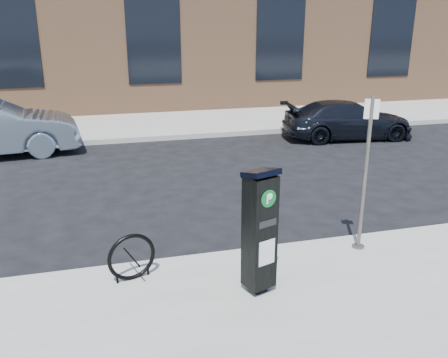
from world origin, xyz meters
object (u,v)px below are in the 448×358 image
object	(u,v)px
car_dark	(348,120)
sign_pole	(365,176)
parking_kiosk	(260,230)
bike_rack	(132,257)

from	to	relation	value
car_dark	sign_pole	bearing A→B (deg)	158.30
parking_kiosk	car_dark	world-z (taller)	parking_kiosk
parking_kiosk	car_dark	size ratio (longest dim) A/B	0.42
parking_kiosk	sign_pole	xyz separation A→B (m)	(1.92, 0.78, 0.31)
sign_pole	bike_rack	world-z (taller)	sign_pole
sign_pole	bike_rack	size ratio (longest dim) A/B	3.51
sign_pole	parking_kiosk	bearing A→B (deg)	-135.80
sign_pole	bike_rack	distance (m)	3.59
parking_kiosk	sign_pole	bearing A→B (deg)	3.21
bike_rack	parking_kiosk	bearing A→B (deg)	-40.47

